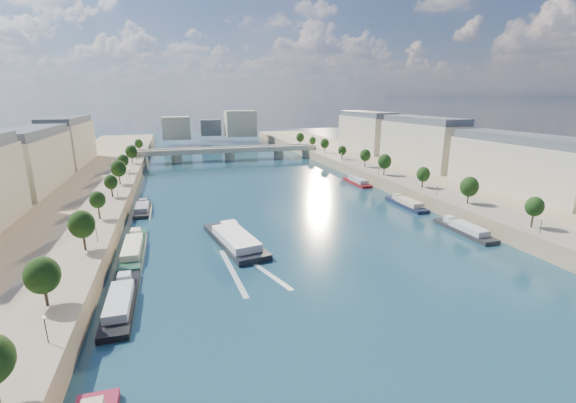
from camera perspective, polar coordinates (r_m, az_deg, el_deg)
ground at (r=133.98m, az=-1.31°, el=-1.34°), size 700.00×700.00×0.00m
quay_left at (r=134.40m, az=-32.44°, el=-2.61°), size 44.00×520.00×5.00m
quay_right at (r=166.86m, az=23.28°, el=1.60°), size 44.00×520.00×5.00m
pave_left at (r=130.28m, az=-26.27°, el=-1.11°), size 14.00×520.00×0.10m
pave_right at (r=157.21m, az=19.15°, el=2.19°), size 14.00×520.00×0.10m
trees_left at (r=130.60m, az=-25.55°, el=1.47°), size 4.80×268.80×8.26m
trees_right at (r=163.11m, az=16.72°, el=4.78°), size 4.80×268.80×8.26m
lamps_left at (r=119.30m, az=-25.03°, el=-0.99°), size 0.36×200.36×4.28m
lamps_right at (r=158.14m, az=16.87°, el=3.46°), size 0.36×200.36×4.28m
buildings_left at (r=146.78m, az=-36.89°, el=3.66°), size 16.00×226.00×23.20m
buildings_right at (r=181.91m, az=24.52°, el=6.98°), size 16.00×226.00×23.20m
skyline at (r=346.24m, az=-10.69°, el=11.00°), size 79.00×42.00×22.00m
bridge at (r=246.00m, az=-8.67°, el=7.26°), size 112.00×12.00×8.15m
tour_barge at (r=104.34m, az=-7.90°, el=-5.67°), size 13.97×31.12×4.08m
wake at (r=89.72m, az=-6.19°, el=-9.99°), size 12.32×26.02×0.04m
moored_barges_left at (r=77.53m, az=-23.87°, el=-14.89°), size 5.00×156.94×3.60m
moored_barges_right at (r=124.94m, az=23.92°, el=-3.51°), size 5.00×161.96×3.60m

